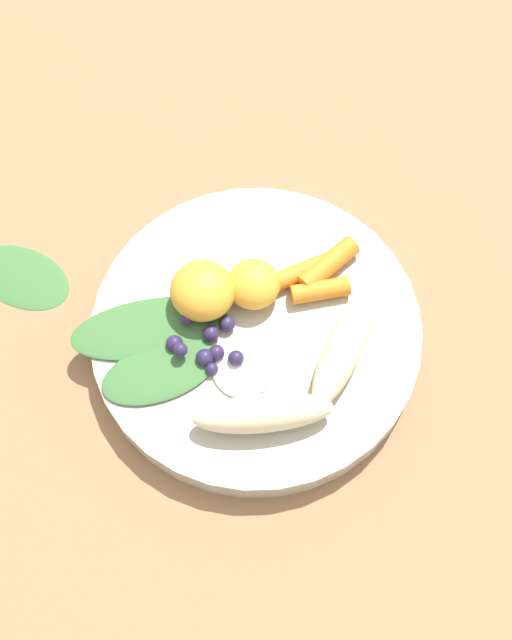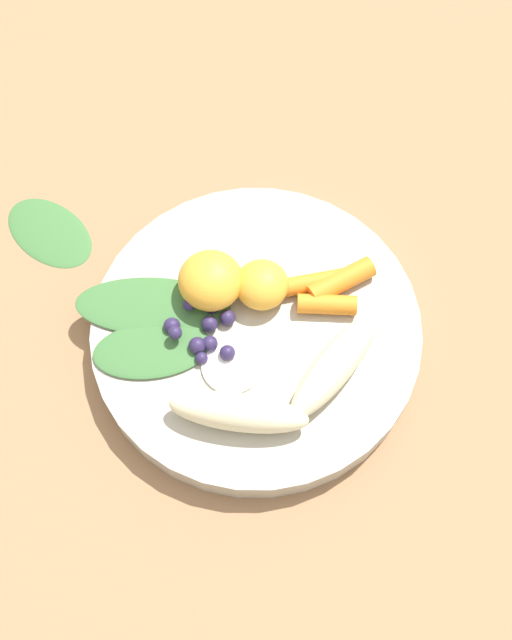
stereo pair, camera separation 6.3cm
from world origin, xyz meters
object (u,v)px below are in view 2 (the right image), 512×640
bowl (256,332)px  banana_peeled_right (239,412)px  banana_peeled_left (334,366)px  orange_segment_near (212,279)px  kale_leaf_stray (49,231)px

bowl → banana_peeled_right: bearing=30.5°
banana_peeled_left → orange_segment_near: bearing=91.1°
banana_peeled_right → orange_segment_near: size_ratio=2.02×
banana_peeled_right → banana_peeled_left: bearing=34.5°
kale_leaf_stray → banana_peeled_right: bearing=174.2°
bowl → orange_segment_near: size_ratio=5.12×
banana_peeled_right → kale_leaf_stray: 0.26m
banana_peeled_right → orange_segment_near: (-0.07, -0.09, 0.01)m
banana_peeled_left → orange_segment_near: (0.01, -0.13, 0.01)m
bowl → orange_segment_near: (-0.00, -0.05, 0.03)m
banana_peeled_right → orange_segment_near: 0.12m
orange_segment_near → kale_leaf_stray: (0.04, -0.17, -0.05)m
banana_peeled_right → kale_leaf_stray: banana_peeled_right is taller
orange_segment_near → kale_leaf_stray: size_ratio=0.57×
banana_peeled_left → banana_peeled_right: 0.09m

